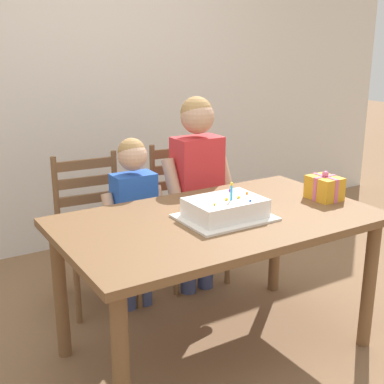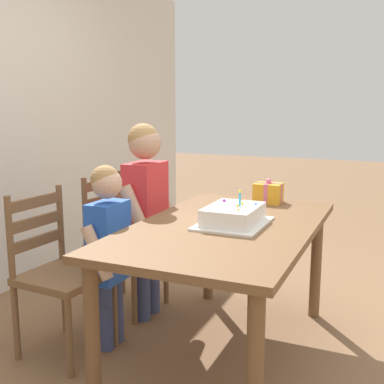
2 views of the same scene
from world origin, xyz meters
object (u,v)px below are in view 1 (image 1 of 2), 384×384
(dining_table, at_px, (218,234))
(gift_box_red_large, at_px, (324,188))
(child_older, at_px, (197,177))
(chair_right, at_px, (187,212))
(child_younger, at_px, (134,208))
(birthday_cake, at_px, (225,209))
(chair_left, at_px, (95,230))

(dining_table, xyz_separation_m, gift_box_red_large, (0.66, -0.06, 0.16))
(dining_table, bearing_deg, child_older, 66.68)
(dining_table, height_order, chair_right, chair_right)
(gift_box_red_large, relative_size, child_younger, 0.17)
(chair_right, bearing_deg, gift_box_red_large, -70.64)
(birthday_cake, bearing_deg, dining_table, 107.55)
(birthday_cake, relative_size, child_younger, 0.41)
(chair_right, height_order, child_younger, child_younger)
(gift_box_red_large, xyz_separation_m, child_younger, (-0.82, 0.70, -0.17))
(chair_left, height_order, chair_right, same)
(child_younger, bearing_deg, dining_table, -75.81)
(gift_box_red_large, height_order, child_younger, child_younger)
(chair_left, bearing_deg, dining_table, -69.20)
(birthday_cake, height_order, child_older, child_older)
(birthday_cake, xyz_separation_m, child_younger, (-0.17, 0.68, -0.16))
(chair_right, distance_m, child_older, 0.39)
(birthday_cake, distance_m, chair_left, 1.02)
(chair_left, bearing_deg, chair_right, -0.01)
(birthday_cake, xyz_separation_m, chair_right, (0.32, 0.90, -0.33))
(dining_table, distance_m, chair_left, 0.95)
(dining_table, height_order, chair_left, chair_left)
(dining_table, bearing_deg, gift_box_red_large, -5.04)
(dining_table, xyz_separation_m, chair_right, (0.34, 0.86, -0.19))
(gift_box_red_large, relative_size, child_older, 0.14)
(birthday_cake, xyz_separation_m, gift_box_red_large, (0.65, -0.02, 0.02))
(child_older, bearing_deg, child_younger, 179.94)
(birthday_cake, relative_size, chair_right, 0.48)
(dining_table, distance_m, child_older, 0.70)
(child_older, bearing_deg, chair_right, 74.99)
(birthday_cake, height_order, chair_right, birthday_cake)
(chair_left, height_order, child_younger, child_younger)
(child_older, bearing_deg, dining_table, -113.32)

